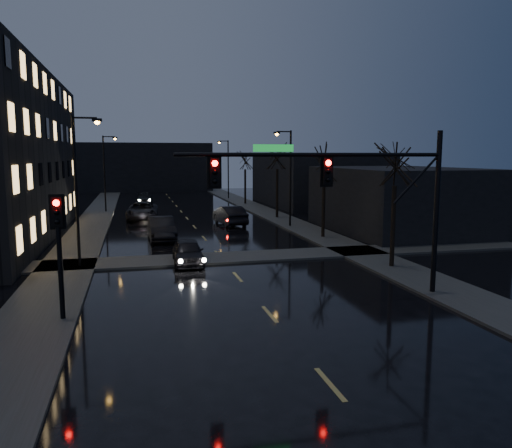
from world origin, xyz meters
TOP-DOWN VIEW (x-y plane):
  - ground at (0.00, 0.00)m, footprint 160.00×160.00m
  - sidewalk_left at (-8.50, 35.00)m, footprint 3.00×140.00m
  - sidewalk_right at (8.50, 35.00)m, footprint 3.00×140.00m
  - sidewalk_cross at (0.00, 18.50)m, footprint 40.00×3.00m
  - commercial_right_near at (15.50, 26.00)m, footprint 10.00×14.00m
  - commercial_right_far at (17.00, 48.00)m, footprint 12.00×18.00m
  - far_block at (-3.00, 78.00)m, footprint 22.00×10.00m
  - signal_mast at (3.85, 9.00)m, footprint 11.11×0.41m
  - signal_pole_left at (-7.50, 8.99)m, footprint 0.35×0.41m
  - tree_near at (8.40, 14.00)m, footprint 3.52×3.52m
  - tree_mid_a at (8.40, 24.00)m, footprint 3.30×3.30m
  - tree_mid_b at (8.40, 36.00)m, footprint 3.74×3.74m
  - tree_far at (8.40, 50.00)m, footprint 3.43×3.43m
  - streetlight_l_near at (-7.58, 18.00)m, footprint 1.53×0.28m
  - streetlight_l_far at (-7.58, 45.00)m, footprint 1.53×0.28m
  - streetlight_r_mid at (7.58, 30.00)m, footprint 1.53×0.28m
  - streetlight_r_far at (7.58, 58.00)m, footprint 1.53×0.28m
  - oncoming_car_a at (-2.07, 17.55)m, footprint 1.79×4.13m
  - oncoming_car_b at (-3.05, 25.97)m, footprint 1.91×5.05m
  - oncoming_car_c at (-4.15, 38.11)m, footprint 3.14×6.04m
  - oncoming_car_d at (-3.67, 53.67)m, footprint 1.93×4.64m
  - lead_car at (3.12, 32.46)m, footprint 2.35×5.20m

SIDE VIEW (x-z plane):
  - ground at x=0.00m, z-range 0.00..0.00m
  - sidewalk_left at x=-8.50m, z-range 0.00..0.12m
  - sidewalk_right at x=8.50m, z-range 0.00..0.12m
  - sidewalk_cross at x=0.00m, z-range 0.00..0.12m
  - oncoming_car_d at x=-3.67m, z-range 0.00..1.34m
  - oncoming_car_a at x=-2.07m, z-range 0.00..1.39m
  - oncoming_car_c at x=-4.15m, z-range 0.00..1.63m
  - oncoming_car_b at x=-3.05m, z-range 0.00..1.64m
  - lead_car at x=3.12m, z-range 0.00..1.66m
  - commercial_right_near at x=15.50m, z-range 0.00..5.00m
  - commercial_right_far at x=17.00m, z-range 0.00..6.00m
  - signal_pole_left at x=-7.50m, z-range 0.75..5.27m
  - far_block at x=-3.00m, z-range 0.00..8.00m
  - streetlight_l_near at x=-7.58m, z-range 0.77..8.77m
  - streetlight_l_far at x=-7.58m, z-range 0.77..8.77m
  - streetlight_r_mid at x=7.58m, z-range 0.77..8.77m
  - streetlight_r_far at x=7.58m, z-range 0.77..8.77m
  - signal_mast at x=3.85m, z-range 1.37..8.37m
  - tree_mid_a at x=8.40m, z-range 2.04..9.61m
  - tree_far at x=8.40m, z-range 2.12..10.00m
  - tree_near at x=8.40m, z-range 2.18..10.26m
  - tree_mid_b at x=8.40m, z-range 2.32..10.90m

